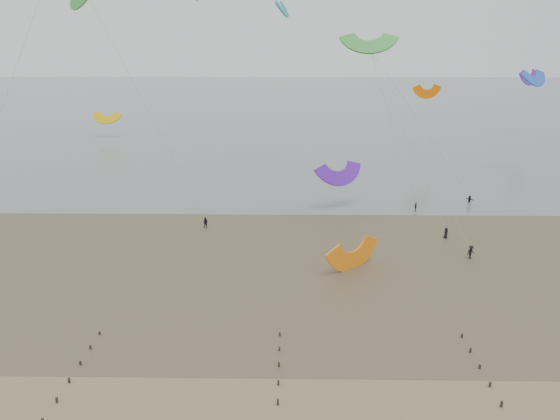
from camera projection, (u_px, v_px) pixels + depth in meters
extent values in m
plane|color=brown|center=(227.00, 416.00, 42.79)|extent=(500.00, 500.00, 0.00)
plane|color=#475654|center=(277.00, 104.00, 233.01)|extent=(500.00, 500.00, 0.00)
plane|color=#473A28|center=(254.00, 249.00, 76.07)|extent=(500.00, 500.00, 0.00)
ellipsoid|color=slate|center=(94.00, 290.00, 63.98)|extent=(23.60, 14.36, 0.01)
ellipsoid|color=slate|center=(338.00, 242.00, 78.75)|extent=(33.64, 18.32, 0.01)
cube|color=black|center=(57.00, 400.00, 44.32)|extent=(0.16, 0.16, 0.57)
cube|color=black|center=(69.00, 381.00, 46.83)|extent=(0.16, 0.16, 0.54)
cube|color=black|center=(80.00, 363.00, 49.34)|extent=(0.16, 0.16, 0.51)
cube|color=black|center=(90.00, 347.00, 51.85)|extent=(0.16, 0.16, 0.48)
cube|color=black|center=(100.00, 333.00, 54.36)|extent=(0.16, 0.16, 0.45)
cube|color=black|center=(278.00, 402.00, 44.06)|extent=(0.16, 0.16, 0.57)
cube|color=black|center=(278.00, 383.00, 46.57)|extent=(0.16, 0.16, 0.54)
cube|color=black|center=(279.00, 365.00, 49.07)|extent=(0.16, 0.16, 0.51)
cube|color=black|center=(279.00, 349.00, 51.58)|extent=(0.16, 0.16, 0.48)
cube|color=black|center=(280.00, 335.00, 54.09)|extent=(0.16, 0.16, 0.45)
cube|color=black|center=(502.00, 405.00, 43.79)|extent=(0.16, 0.16, 0.57)
cube|color=black|center=(490.00, 385.00, 46.30)|extent=(0.16, 0.16, 0.54)
cube|color=black|center=(480.00, 367.00, 48.81)|extent=(0.16, 0.16, 0.51)
cube|color=black|center=(470.00, 351.00, 51.32)|extent=(0.16, 0.16, 0.48)
cube|color=black|center=(462.00, 336.00, 53.82)|extent=(0.16, 0.16, 0.45)
imported|color=black|center=(446.00, 233.00, 79.85)|extent=(0.76, 0.92, 1.63)
imported|color=black|center=(206.00, 223.00, 84.02)|extent=(0.98, 0.86, 1.70)
imported|color=black|center=(470.00, 200.00, 95.73)|extent=(1.42, 1.32, 1.59)
imported|color=black|center=(471.00, 252.00, 72.53)|extent=(1.39, 1.16, 1.86)
imported|color=black|center=(416.00, 207.00, 91.92)|extent=(0.51, 0.97, 1.58)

